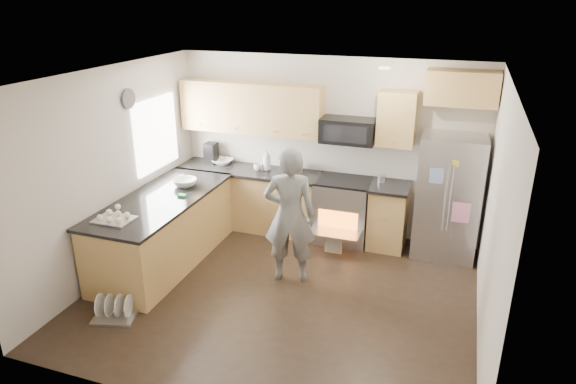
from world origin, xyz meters
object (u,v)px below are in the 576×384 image
at_px(person, 290,215).
at_px(dish_rack, 115,311).
at_px(refrigerator, 448,197).
at_px(stove_range, 344,196).

bearing_deg(person, dish_rack, 28.02).
distance_m(refrigerator, dish_rack, 4.43).
bearing_deg(refrigerator, person, -145.38).
height_order(stove_range, dish_rack, stove_range).
bearing_deg(stove_range, person, -105.93).
height_order(stove_range, person, stove_range).
xyz_separation_m(refrigerator, person, (-1.79, -1.32, 0.02)).
bearing_deg(dish_rack, stove_range, 54.76).
relative_size(stove_range, dish_rack, 3.31).
distance_m(stove_range, person, 1.38).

